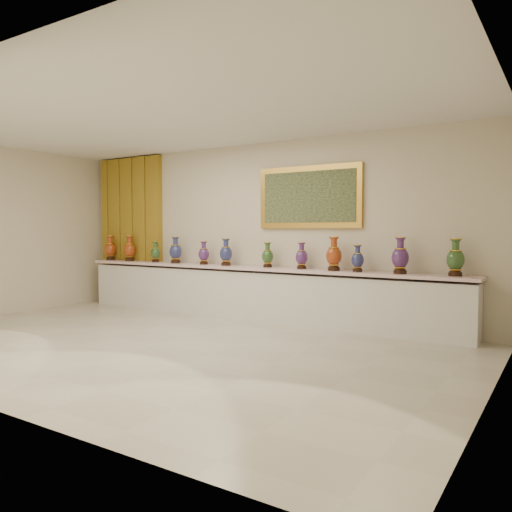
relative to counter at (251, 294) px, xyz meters
The scene contains 15 objects.
ground 2.31m from the counter, 90.00° to the right, with size 8.00×8.00×0.00m, color beige.
room 2.65m from the counter, behind, with size 8.00×8.00×8.00m.
counter is the anchor object (origin of this frame).
vase_0 3.51m from the counter, behind, with size 0.29×0.29×0.50m.
vase_1 2.96m from the counter, behind, with size 0.31×0.31×0.50m.
vase_2 2.30m from the counter, behind, with size 0.23×0.23×0.40m.
vase_3 1.79m from the counter, behind, with size 0.23×0.23×0.50m.
vase_4 1.19m from the counter, behind, with size 0.24×0.24×0.42m.
vase_5 0.84m from the counter, behind, with size 0.27×0.27×0.47m.
vase_6 0.73m from the counter, ahead, with size 0.23×0.23×0.41m.
vase_7 1.16m from the counter, ahead, with size 0.26×0.26×0.42m.
vase_8 1.69m from the counter, ahead, with size 0.32×0.32×0.52m.
vase_9 2.02m from the counter, ahead, with size 0.19×0.19×0.40m.
vase_10 2.64m from the counter, ahead, with size 0.32×0.32×0.52m.
vase_11 3.35m from the counter, ahead, with size 0.26×0.26×0.51m.
Camera 1 is at (4.59, -4.80, 1.52)m, focal length 35.00 mm.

